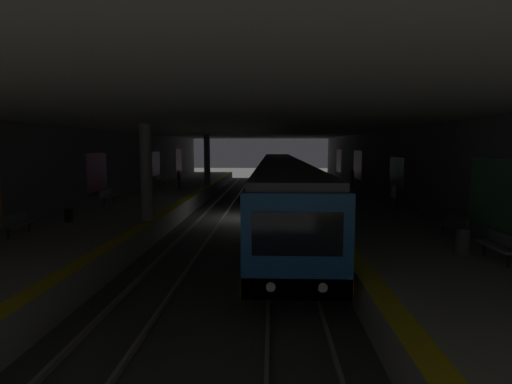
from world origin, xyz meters
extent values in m
plane|color=#42423F|center=(0.00, 0.00, 0.00)|extent=(120.00, 120.00, 0.00)
cube|color=gray|center=(0.00, -2.92, 0.08)|extent=(60.00, 0.09, 0.16)
cube|color=gray|center=(0.00, -1.48, 0.08)|extent=(60.00, 0.09, 0.16)
cube|color=gray|center=(0.00, 1.48, 0.08)|extent=(60.00, 0.09, 0.16)
cube|color=gray|center=(0.00, 2.92, 0.08)|extent=(60.00, 0.09, 0.16)
cube|color=#A8A59E|center=(0.00, -6.55, 0.53)|extent=(60.00, 5.30, 1.05)
cube|color=yellow|center=(0.00, -4.20, 1.05)|extent=(60.00, 0.60, 0.01)
cube|color=#A8A59E|center=(0.00, 6.55, 0.53)|extent=(60.00, 5.30, 1.05)
cube|color=yellow|center=(0.00, 4.20, 1.05)|extent=(60.00, 0.60, 0.01)
cube|color=slate|center=(0.00, -9.45, 2.80)|extent=(60.00, 0.50, 5.60)
cube|color=#4CA566|center=(-11.18, -9.17, 2.95)|extent=(3.14, 0.06, 2.39)
cube|color=#4CA566|center=(-0.48, -9.17, 2.95)|extent=(2.70, 0.06, 1.88)
cube|color=orange|center=(10.65, -9.17, 2.95)|extent=(3.39, 0.06, 2.50)
cube|color=#BF4C8C|center=(20.49, -9.17, 2.95)|extent=(3.31, 0.06, 2.56)
cube|color=slate|center=(0.00, 9.45, 2.80)|extent=(60.00, 0.50, 5.60)
cube|color=#BF4C8C|center=(-0.98, 9.17, 2.95)|extent=(2.81, 0.06, 2.40)
cube|color=#BF4C8C|center=(11.47, 9.17, 2.95)|extent=(2.64, 0.06, 2.20)
cube|color=#BF4C8C|center=(20.62, 9.17, 2.95)|extent=(2.80, 0.06, 2.58)
cube|color=#ADAAA3|center=(0.00, 0.00, 5.80)|extent=(60.00, 19.40, 0.40)
cylinder|color=gray|center=(-6.47, 4.35, 3.33)|extent=(0.56, 0.56, 4.55)
cylinder|color=gray|center=(11.28, 4.35, 3.33)|extent=(0.56, 0.56, 4.55)
cube|color=#19569E|center=(-5.81, -2.20, 2.06)|extent=(19.21, 2.80, 2.70)
cube|color=#B27F0F|center=(-5.81, -2.20, 0.99)|extent=(19.21, 2.82, 0.56)
cube|color=black|center=(-5.81, -2.20, 2.41)|extent=(17.67, 2.83, 0.90)
cube|color=#47474C|center=(-5.81, -2.20, 3.53)|extent=(18.82, 2.58, 0.24)
cube|color=black|center=(-11.09, -2.20, 0.54)|extent=(2.20, 1.64, 0.76)
cube|color=black|center=(-0.53, -2.20, 0.54)|extent=(2.20, 1.64, 0.76)
cube|color=black|center=(-15.43, -2.20, 2.41)|extent=(0.04, 2.24, 1.10)
cylinder|color=silver|center=(-15.43, -2.85, 1.06)|extent=(0.04, 0.24, 0.24)
cylinder|color=silver|center=(-15.43, -1.55, 1.06)|extent=(0.04, 0.24, 0.24)
cube|color=#19569E|center=(14.00, -2.20, 2.06)|extent=(19.21, 2.80, 2.70)
cube|color=#B27F0F|center=(14.00, -2.20, 0.99)|extent=(19.21, 2.82, 0.56)
cube|color=black|center=(14.00, -2.20, 2.41)|extent=(17.67, 2.83, 0.90)
cube|color=#47474C|center=(14.00, -2.20, 3.53)|extent=(18.82, 2.58, 0.24)
cube|color=black|center=(8.71, -2.20, 0.54)|extent=(2.20, 1.64, 0.76)
cube|color=black|center=(19.28, -2.20, 0.54)|extent=(2.20, 1.64, 0.76)
cylinder|color=#262628|center=(-13.53, -8.45, 1.26)|extent=(0.08, 0.08, 0.42)
cylinder|color=#262628|center=(-12.17, -8.45, 1.26)|extent=(0.08, 0.08, 0.42)
cube|color=gray|center=(-12.85, -8.45, 1.51)|extent=(1.70, 0.44, 0.08)
cube|color=gray|center=(-12.85, -8.67, 1.71)|extent=(1.70, 0.06, 0.40)
cylinder|color=#262628|center=(-10.38, -8.45, 1.26)|extent=(0.08, 0.08, 0.42)
cylinder|color=#262628|center=(-9.02, -8.45, 1.26)|extent=(0.08, 0.08, 0.42)
cube|color=gray|center=(-9.70, -8.45, 1.51)|extent=(1.70, 0.44, 0.08)
cube|color=gray|center=(-9.70, -8.67, 1.71)|extent=(1.70, 0.06, 0.40)
cylinder|color=#262628|center=(-0.41, -8.45, 1.26)|extent=(0.08, 0.08, 0.42)
cylinder|color=#262628|center=(0.95, -8.45, 1.26)|extent=(0.08, 0.08, 0.42)
cube|color=gray|center=(0.27, -8.45, 1.51)|extent=(1.70, 0.44, 0.08)
cube|color=gray|center=(0.27, -8.67, 1.71)|extent=(1.70, 0.06, 0.40)
cylinder|color=#262628|center=(-10.56, 8.45, 1.26)|extent=(0.08, 0.08, 0.42)
cylinder|color=#262628|center=(-9.20, 8.45, 1.26)|extent=(0.08, 0.08, 0.42)
cube|color=gray|center=(-9.88, 8.45, 1.51)|extent=(1.70, 0.44, 0.08)
cube|color=gray|center=(-9.88, 8.67, 1.71)|extent=(1.70, 0.06, 0.40)
cylinder|color=#262628|center=(-1.78, 8.45, 1.26)|extent=(0.08, 0.08, 0.42)
cylinder|color=#262628|center=(-0.42, 8.45, 1.26)|extent=(0.08, 0.08, 0.42)
cube|color=gray|center=(-1.10, 8.45, 1.51)|extent=(1.70, 0.44, 0.08)
cube|color=gray|center=(-1.10, 8.67, 1.71)|extent=(1.70, 0.06, 0.40)
cylinder|color=#262628|center=(9.95, 8.45, 1.26)|extent=(0.08, 0.08, 0.42)
cylinder|color=#262628|center=(11.31, 8.45, 1.26)|extent=(0.08, 0.08, 0.42)
cube|color=gray|center=(10.63, 8.45, 1.51)|extent=(1.70, 0.44, 0.08)
cube|color=gray|center=(10.63, 8.67, 1.71)|extent=(1.70, 0.06, 0.40)
cylinder|color=#3B3B3B|center=(7.74, 6.16, 1.44)|extent=(0.16, 0.16, 0.78)
cylinder|color=#3B3B3B|center=(7.94, 6.16, 1.44)|extent=(0.16, 0.16, 0.78)
cube|color=#333338|center=(7.84, 6.16, 2.10)|extent=(0.36, 0.22, 0.55)
cylinder|color=#333338|center=(7.59, 6.16, 2.05)|extent=(0.10, 0.10, 0.52)
cylinder|color=#333338|center=(8.09, 6.16, 2.05)|extent=(0.10, 0.10, 0.52)
sphere|color=tan|center=(7.84, 6.16, 2.49)|extent=(0.21, 0.21, 0.21)
cylinder|color=#383838|center=(9.26, -8.45, 1.46)|extent=(0.16, 0.16, 0.81)
cylinder|color=#383838|center=(9.46, -8.45, 1.46)|extent=(0.16, 0.16, 0.81)
cube|color=maroon|center=(9.36, -8.45, 2.15)|extent=(0.36, 0.22, 0.57)
cylinder|color=maroon|center=(9.11, -8.45, 2.10)|extent=(0.10, 0.10, 0.55)
cylinder|color=maroon|center=(9.61, -8.45, 2.10)|extent=(0.10, 0.10, 0.55)
sphere|color=tan|center=(9.36, -8.45, 2.55)|extent=(0.22, 0.22, 0.22)
cylinder|color=#444444|center=(-3.76, -8.02, 1.45)|extent=(0.16, 0.16, 0.80)
cylinder|color=#444444|center=(-3.56, -8.02, 1.45)|extent=(0.16, 0.16, 0.80)
cube|color=beige|center=(-3.66, -8.02, 2.13)|extent=(0.36, 0.22, 0.56)
cylinder|color=beige|center=(-3.91, -8.02, 2.08)|extent=(0.10, 0.10, 0.54)
cylinder|color=beige|center=(-3.41, -8.02, 2.08)|extent=(0.10, 0.10, 0.54)
sphere|color=tan|center=(-3.66, -8.02, 2.52)|extent=(0.22, 0.22, 0.22)
cube|color=black|center=(-7.06, 7.89, 1.36)|extent=(0.33, 0.24, 0.62)
cylinder|color=#333333|center=(-7.06, 7.89, 1.82)|extent=(0.02, 0.02, 0.30)
cube|color=maroon|center=(1.35, 7.10, 1.25)|extent=(0.30, 0.20, 0.40)
cylinder|color=#595B5E|center=(-12.05, -7.80, 1.48)|extent=(0.44, 0.44, 0.85)
camera|label=1|loc=(-25.09, -1.57, 4.55)|focal=28.09mm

